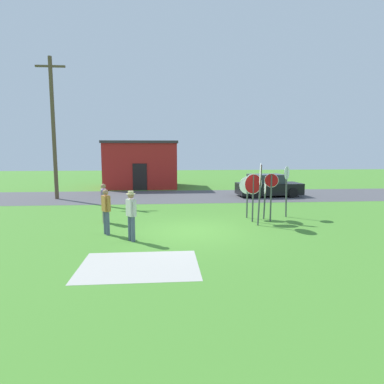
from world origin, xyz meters
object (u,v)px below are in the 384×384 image
object	(u,v)px
person_in_dark_shirt	(104,201)
stop_sign_leaning_right	(286,183)
utility_pole	(53,126)
stop_sign_rear_right	(265,190)
parked_car_on_street	(268,186)
person_holding_notes	(131,213)
stop_sign_nearest	(271,190)
stop_sign_low_front	(253,189)
person_near_signs	(106,209)
stop_sign_leaning_left	(247,190)
stop_sign_rear_left	(260,182)

from	to	relation	value
person_in_dark_shirt	stop_sign_leaning_right	bearing A→B (deg)	3.85
utility_pole	stop_sign_rear_right	distance (m)	13.96
parked_car_on_street	stop_sign_rear_right	xyz separation A→B (m)	(-2.48, -7.28, 0.65)
person_holding_notes	utility_pole	bearing A→B (deg)	119.13
stop_sign_nearest	person_in_dark_shirt	xyz separation A→B (m)	(-7.26, 0.33, -0.45)
stop_sign_leaning_right	person_in_dark_shirt	bearing A→B (deg)	-176.15
stop_sign_low_front	person_in_dark_shirt	distance (m)	6.48
stop_sign_low_front	person_near_signs	xyz separation A→B (m)	(-5.98, -1.71, -0.50)
stop_sign_rear_right	person_in_dark_shirt	world-z (taller)	stop_sign_rear_right
stop_sign_low_front	person_near_signs	world-z (taller)	stop_sign_low_front
stop_sign_rear_right	person_holding_notes	xyz separation A→B (m)	(-5.68, -3.24, -0.35)
stop_sign_nearest	stop_sign_leaning_left	bearing A→B (deg)	135.81
stop_sign_low_front	person_in_dark_shirt	size ratio (longest dim) A/B	1.25
stop_sign_rear_right	stop_sign_leaning_right	xyz separation A→B (m)	(1.12, 0.36, 0.25)
person_in_dark_shirt	person_holding_notes	size ratio (longest dim) A/B	0.97
stop_sign_nearest	stop_sign_leaning_right	distance (m)	1.36
stop_sign_nearest	stop_sign_leaning_right	world-z (taller)	stop_sign_leaning_right
utility_pole	parked_car_on_street	xyz separation A→B (m)	(13.99, 0.07, -3.93)
stop_sign_leaning_right	utility_pole	bearing A→B (deg)	151.55
stop_sign_low_front	person_near_signs	size ratio (longest dim) A/B	1.25
stop_sign_rear_left	stop_sign_low_front	size ratio (longest dim) A/B	1.23
stop_sign_rear_left	stop_sign_rear_right	xyz separation A→B (m)	(0.62, 1.26, -0.47)
stop_sign_leaning_left	stop_sign_leaning_right	xyz separation A→B (m)	(1.87, 0.06, 0.27)
stop_sign_rear_right	stop_sign_low_front	bearing A→B (deg)	-142.09
person_in_dark_shirt	person_holding_notes	world-z (taller)	person_holding_notes
utility_pole	person_in_dark_shirt	world-z (taller)	utility_pole
stop_sign_leaning_right	person_near_signs	size ratio (longest dim) A/B	1.41
stop_sign_rear_left	stop_sign_low_front	world-z (taller)	stop_sign_rear_left
stop_sign_rear_left	person_holding_notes	distance (m)	5.49
utility_pole	stop_sign_leaning_right	world-z (taller)	utility_pole
utility_pole	stop_sign_leaning_right	bearing A→B (deg)	-28.45
parked_car_on_street	stop_sign_leaning_right	size ratio (longest dim) A/B	1.84
stop_sign_rear_left	stop_sign_leaning_right	world-z (taller)	stop_sign_rear_left
stop_sign_nearest	person_holding_notes	size ratio (longest dim) A/B	1.22
stop_sign_leaning_left	person_near_signs	bearing A→B (deg)	-156.64
stop_sign_rear_right	person_near_signs	distance (m)	7.07
stop_sign_nearest	stop_sign_rear_right	bearing A→B (deg)	101.20
stop_sign_leaning_left	person_in_dark_shirt	bearing A→B (deg)	-175.58
person_near_signs	person_in_dark_shirt	bearing A→B (deg)	102.68
stop_sign_leaning_left	person_holding_notes	xyz separation A→B (m)	(-4.93, -3.55, -0.32)
person_holding_notes	parked_car_on_street	bearing A→B (deg)	52.20
person_near_signs	stop_sign_leaning_left	bearing A→B (deg)	23.36
stop_sign_leaning_right	stop_sign_low_front	xyz separation A→B (m)	(-1.83, -0.92, -0.13)
stop_sign_leaning_left	stop_sign_rear_left	bearing A→B (deg)	-85.48
stop_sign_low_front	utility_pole	bearing A→B (deg)	144.29
stop_sign_rear_right	stop_sign_leaning_left	world-z (taller)	stop_sign_rear_right
person_near_signs	person_holding_notes	bearing A→B (deg)	-44.02
stop_sign_rear_left	person_in_dark_shirt	size ratio (longest dim) A/B	1.54
stop_sign_rear_left	person_near_signs	world-z (taller)	stop_sign_rear_left
parked_car_on_street	stop_sign_rear_right	size ratio (longest dim) A/B	2.25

